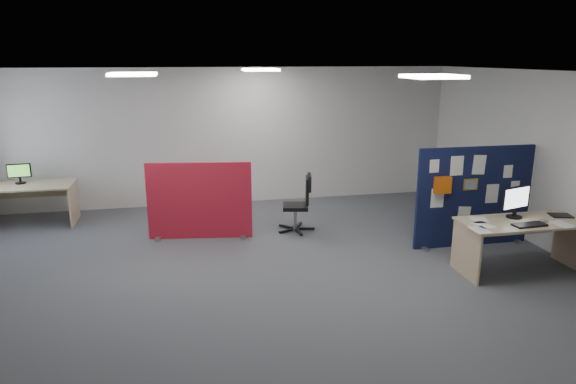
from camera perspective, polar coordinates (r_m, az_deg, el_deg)
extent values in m
plane|color=#4D4F54|center=(7.32, -3.69, -8.52)|extent=(9.00, 9.00, 0.00)
cube|color=white|center=(6.72, -4.08, 13.12)|extent=(9.00, 7.00, 0.02)
cube|color=silver|center=(10.32, -6.57, 6.11)|extent=(9.00, 0.02, 2.70)
cube|color=silver|center=(3.63, 3.87, -10.43)|extent=(9.00, 0.02, 2.70)
cube|color=silver|center=(8.71, 26.94, 2.99)|extent=(0.02, 7.00, 2.70)
cube|color=white|center=(6.36, 15.81, 12.24)|extent=(0.60, 0.60, 0.04)
cube|color=white|center=(7.19, -16.86, 12.41)|extent=(0.60, 0.60, 0.04)
cube|color=white|center=(9.27, -3.06, 13.41)|extent=(0.60, 0.60, 0.04)
cube|color=black|center=(8.46, 19.95, -0.51)|extent=(1.91, 0.06, 1.58)
cube|color=gray|center=(8.31, 14.71, -5.93)|extent=(0.08, 0.30, 0.04)
cube|color=gray|center=(9.12, 23.87, -4.88)|extent=(0.08, 0.30, 0.04)
cube|color=white|center=(7.96, 15.96, 2.79)|extent=(0.15, 0.01, 0.20)
cube|color=white|center=(8.14, 18.26, 2.79)|extent=(0.21, 0.01, 0.30)
cube|color=white|center=(8.33, 20.48, 2.85)|extent=(0.21, 0.01, 0.30)
cube|color=white|center=(8.63, 23.25, 2.11)|extent=(0.15, 0.01, 0.20)
cube|color=white|center=(8.11, 16.26, -0.65)|extent=(0.21, 0.01, 0.30)
cube|color=white|center=(8.57, 21.74, -0.16)|extent=(0.21, 0.01, 0.30)
cube|color=white|center=(8.77, 23.90, 0.50)|extent=(0.15, 0.01, 0.20)
cube|color=white|center=(8.43, 18.94, -2.52)|extent=(0.21, 0.01, 0.30)
cube|color=gold|center=(8.33, 19.62, 0.80)|extent=(0.24, 0.01, 0.18)
cube|color=#D95C0D|center=(8.05, 16.80, 0.75)|extent=(0.25, 0.10, 0.25)
cube|color=tan|center=(7.69, 24.64, -3.05)|extent=(1.70, 0.75, 0.03)
cube|color=tan|center=(7.36, 19.15, -6.27)|extent=(0.03, 0.69, 0.70)
cube|color=tan|center=(8.30, 28.96, -4.97)|extent=(0.03, 0.69, 0.70)
cube|color=tan|center=(8.00, 23.08, -3.45)|extent=(1.53, 0.02, 0.30)
cylinder|color=black|center=(7.80, 23.82, -2.53)|extent=(0.21, 0.21, 0.02)
cube|color=black|center=(7.78, 23.87, -2.09)|extent=(0.05, 0.04, 0.11)
cube|color=black|center=(7.72, 24.03, -0.58)|extent=(0.50, 0.18, 0.32)
cube|color=silver|center=(7.71, 24.12, -0.61)|extent=(0.45, 0.14, 0.28)
cube|color=black|center=(7.51, 25.25, -3.31)|extent=(0.46, 0.21, 0.02)
cube|color=gray|center=(7.78, 26.55, -2.84)|extent=(0.11, 0.08, 0.03)
cube|color=black|center=(8.16, 28.04, -2.31)|extent=(0.33, 0.28, 0.01)
cube|color=maroon|center=(8.42, -9.79, -0.98)|extent=(1.68, 0.29, 1.27)
cube|color=gray|center=(8.62, -14.24, -5.14)|extent=(0.08, 0.30, 0.04)
cube|color=gray|center=(8.65, -5.01, -4.64)|extent=(0.08, 0.30, 0.04)
cube|color=tan|center=(10.07, -27.38, 0.63)|extent=(1.66, 0.83, 0.03)
cube|color=tan|center=(9.96, -22.69, -1.15)|extent=(0.03, 0.77, 0.70)
cube|color=tan|center=(10.47, -26.73, 0.26)|extent=(1.50, 0.02, 0.30)
cylinder|color=black|center=(10.19, -27.56, 0.91)|extent=(0.18, 0.18, 0.02)
cube|color=black|center=(10.18, -27.60, 1.20)|extent=(0.04, 0.03, 0.09)
cube|color=black|center=(10.15, -27.71, 2.12)|extent=(0.39, 0.08, 0.25)
cube|color=#4D9B33|center=(10.13, -27.74, 2.10)|extent=(0.35, 0.05, 0.21)
cube|color=black|center=(8.83, 2.09, -4.09)|extent=(0.27, 0.10, 0.04)
cube|color=black|center=(9.00, 1.18, -3.70)|extent=(0.17, 0.26, 0.04)
cube|color=black|center=(8.93, -0.23, -3.85)|extent=(0.21, 0.23, 0.04)
cube|color=black|center=(8.71, -0.24, -4.34)|extent=(0.26, 0.15, 0.04)
cube|color=black|center=(8.65, 1.23, -4.49)|extent=(0.07, 0.27, 0.04)
cylinder|color=gray|center=(8.76, 0.81, -2.92)|extent=(0.05, 0.05, 0.38)
cube|color=black|center=(8.70, 0.82, -1.63)|extent=(0.49, 0.49, 0.06)
cube|color=black|center=(8.63, 2.13, 0.20)|extent=(0.12, 0.38, 0.45)
cube|color=black|center=(8.60, 2.38, 1.07)|extent=(0.12, 0.35, 0.27)
cube|color=white|center=(7.29, 20.91, -3.45)|extent=(0.26, 0.34, 0.00)
cube|color=white|center=(7.50, 20.49, -2.91)|extent=(0.28, 0.34, 0.00)
cube|color=white|center=(7.77, 28.18, -3.17)|extent=(0.24, 0.32, 0.00)
cube|color=white|center=(7.08, 20.57, -3.96)|extent=(0.21, 0.30, 0.00)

